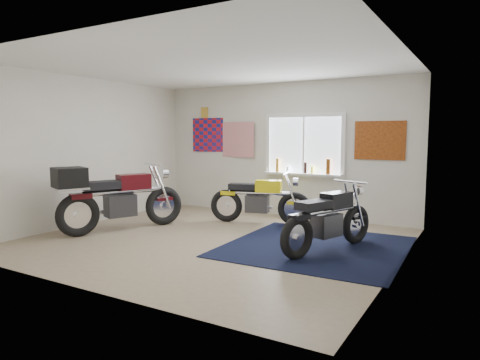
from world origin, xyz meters
The scene contains 10 objects.
ground centered at (0.00, 0.00, 0.00)m, with size 5.50×5.50×0.00m, color #9E896B.
room_shell centered at (0.00, 0.00, 1.64)m, with size 5.50×5.50×5.50m.
navy_rug centered at (1.53, 0.43, 0.01)m, with size 2.50×2.60×0.01m, color black.
window_assembly centered at (0.50, 2.47, 1.37)m, with size 1.66×0.17×1.26m.
oil_bottles centered at (0.60, 2.40, 1.03)m, with size 1.15×0.09×0.30m.
flag_display centered at (-1.90, 2.48, 2.15)m, with size 1.60×0.10×1.17m.
triumph_poster centered at (1.95, 2.48, 1.55)m, with size 0.90×0.03×0.70m, color #A54C14.
yellow_triumph centered at (0.02, 1.50, 0.43)m, with size 1.89×0.72×0.97m.
black_chrome_bike centered at (1.75, 0.31, 0.43)m, with size 0.83×1.84×0.98m.
maroon_tourer centered at (-1.82, -0.36, 0.60)m, with size 1.20×2.19×1.15m.
Camera 1 is at (3.68, -5.48, 1.65)m, focal length 32.00 mm.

